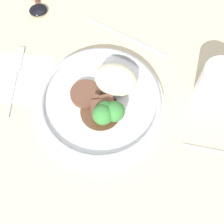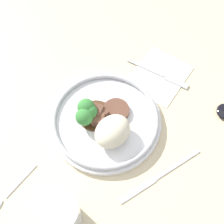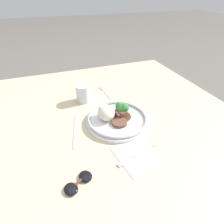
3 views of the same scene
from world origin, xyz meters
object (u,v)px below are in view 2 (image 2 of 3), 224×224
Objects in this scene: fork at (163,76)px; plate at (104,121)px; knife at (158,178)px; spoon at (1,202)px; juice_glass at (63,216)px.

plate is at bearing -107.33° from fork.
plate is 0.18m from knife.
fork is at bearing 169.27° from spoon.
plate reaches higher than fork.
spoon is at bearing -59.69° from juice_glass.
plate is 0.29m from spoon.
knife is (0.01, 0.18, -0.02)m from plate.
juice_glass is (0.22, 0.10, 0.02)m from plate.
knife is 0.35m from spoon.
juice_glass reaches higher than spoon.
fork reaches higher than knife.
plate is 1.53× the size of fork.
spoon is (0.07, -0.13, -0.04)m from juice_glass.
fork is (-0.43, -0.09, -0.04)m from juice_glass.
juice_glass reaches higher than fork.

